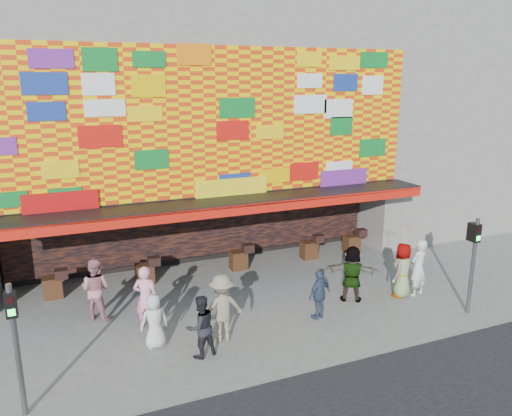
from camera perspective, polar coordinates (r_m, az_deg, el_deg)
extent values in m
plane|color=slate|center=(14.75, 0.80, -13.59)|extent=(90.00, 90.00, 0.00)
cube|color=gray|center=(20.59, -8.31, 13.14)|extent=(15.00, 8.00, 7.00)
cube|color=black|center=(22.23, -8.49, 0.19)|extent=(15.00, 6.00, 3.00)
cube|color=gray|center=(21.73, 13.29, -0.38)|extent=(0.40, 2.00, 3.00)
cube|color=black|center=(16.65, -3.84, 0.78)|extent=(15.20, 1.60, 0.12)
cube|color=red|center=(15.97, -2.92, -0.36)|extent=(15.20, 0.04, 0.35)
cube|color=#FFCF00|center=(16.76, -4.63, 9.70)|extent=(14.80, 0.08, 4.90)
cube|color=black|center=(19.28, -6.15, -1.81)|extent=(14.00, 0.25, 2.50)
cube|color=gray|center=(27.00, 20.11, 11.67)|extent=(11.00, 8.00, 12.00)
cylinder|color=#59595B|center=(11.79, -25.62, -14.56)|extent=(0.12, 0.12, 3.00)
cube|color=black|center=(11.35, -26.21, -9.89)|extent=(0.22, 0.18, 0.55)
cube|color=black|center=(11.21, -26.31, -9.47)|extent=(0.14, 0.02, 0.14)
cube|color=#19E533|center=(11.31, -26.16, -10.68)|extent=(0.14, 0.02, 0.14)
cylinder|color=#59595B|center=(16.38, 23.51, -6.16)|extent=(0.12, 0.12, 3.00)
cube|color=black|center=(16.06, 23.88, -2.65)|extent=(0.22, 0.18, 0.55)
cube|color=black|center=(15.97, 24.17, -2.29)|extent=(0.14, 0.02, 0.14)
cube|color=#19E533|center=(16.04, 24.08, -3.18)|extent=(0.14, 0.02, 0.14)
imported|color=silver|center=(13.79, -11.54, -12.52)|extent=(0.76, 0.53, 1.49)
imported|color=pink|center=(14.65, -12.49, -10.00)|extent=(0.83, 0.72, 1.90)
imported|color=black|center=(13.14, -6.36, -13.31)|extent=(0.94, 0.81, 1.67)
imported|color=gray|center=(13.78, -3.92, -11.33)|extent=(1.23, 0.71, 1.90)
imported|color=#36445F|center=(15.11, 7.24, -9.77)|extent=(0.97, 0.66, 1.53)
imported|color=gray|center=(16.36, 10.91, -7.38)|extent=(1.74, 1.37, 1.84)
imported|color=gray|center=(17.06, 16.41, -6.83)|extent=(1.05, 0.92, 1.82)
imported|color=silver|center=(17.28, 18.05, -6.50)|extent=(0.80, 0.63, 1.92)
imported|color=#BE7B83|center=(15.66, -17.85, -8.78)|extent=(1.16, 1.12, 1.88)
imported|color=#ECE194|center=(16.67, 16.71, -2.91)|extent=(1.08, 1.09, 0.86)
cylinder|color=#4C3326|center=(16.94, 16.50, -5.76)|extent=(0.02, 0.02, 1.00)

